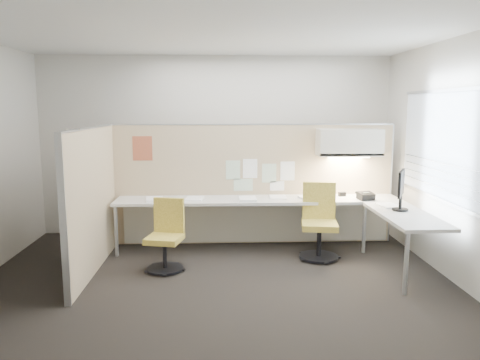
{
  "coord_description": "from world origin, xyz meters",
  "views": [
    {
      "loc": [
        0.05,
        -5.18,
        2.01
      ],
      "look_at": [
        0.32,
        0.8,
        1.07
      ],
      "focal_mm": 35.0,
      "sensor_mm": 36.0,
      "label": 1
    }
  ],
  "objects_px": {
    "chair_left": "(166,237)",
    "phone": "(365,196)",
    "monitor": "(401,188)",
    "chair_right": "(319,224)",
    "desk": "(283,209)"
  },
  "relations": [
    {
      "from": "monitor",
      "to": "phone",
      "type": "relative_size",
      "value": 2.07
    },
    {
      "from": "monitor",
      "to": "phone",
      "type": "bearing_deg",
      "value": 44.25
    },
    {
      "from": "monitor",
      "to": "phone",
      "type": "xyz_separation_m",
      "value": [
        -0.22,
        0.7,
        -0.24
      ]
    },
    {
      "from": "desk",
      "to": "chair_left",
      "type": "bearing_deg",
      "value": -157.2
    },
    {
      "from": "chair_left",
      "to": "phone",
      "type": "xyz_separation_m",
      "value": [
        2.7,
        0.65,
        0.38
      ]
    },
    {
      "from": "desk",
      "to": "monitor",
      "type": "height_order",
      "value": "monitor"
    },
    {
      "from": "chair_right",
      "to": "phone",
      "type": "xyz_separation_m",
      "value": [
        0.7,
        0.27,
        0.32
      ]
    },
    {
      "from": "desk",
      "to": "phone",
      "type": "xyz_separation_m",
      "value": [
        1.15,
        -0.0,
        0.18
      ]
    },
    {
      "from": "phone",
      "to": "chair_right",
      "type": "bearing_deg",
      "value": -169.85
    },
    {
      "from": "desk",
      "to": "chair_right",
      "type": "xyz_separation_m",
      "value": [
        0.45,
        -0.27,
        -0.14
      ]
    },
    {
      "from": "chair_left",
      "to": "phone",
      "type": "height_order",
      "value": "chair_left"
    },
    {
      "from": "chair_right",
      "to": "desk",
      "type": "bearing_deg",
      "value": 157.32
    },
    {
      "from": "desk",
      "to": "chair_left",
      "type": "xyz_separation_m",
      "value": [
        -1.55,
        -0.65,
        -0.2
      ]
    },
    {
      "from": "phone",
      "to": "monitor",
      "type": "bearing_deg",
      "value": -83.84
    },
    {
      "from": "monitor",
      "to": "chair_left",
      "type": "bearing_deg",
      "value": 115.92
    }
  ]
}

